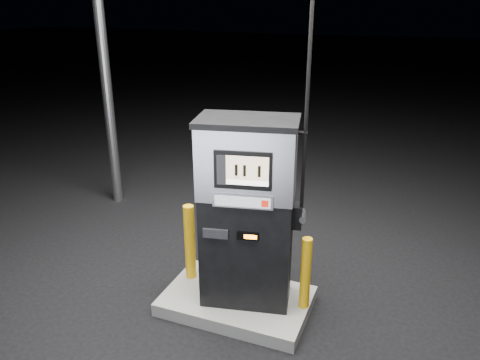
% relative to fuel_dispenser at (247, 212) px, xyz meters
% --- Properties ---
extents(ground, '(80.00, 80.00, 0.00)m').
position_rel_fuel_dispenser_xyz_m(ground, '(-0.11, -0.03, -1.19)').
color(ground, black).
rests_on(ground, ground).
extents(pump_island, '(1.60, 1.00, 0.15)m').
position_rel_fuel_dispenser_xyz_m(pump_island, '(-0.11, -0.03, -1.11)').
color(pump_island, slate).
rests_on(pump_island, ground).
extents(fuel_dispenser, '(1.16, 0.79, 4.19)m').
position_rel_fuel_dispenser_xyz_m(fuel_dispenser, '(0.00, 0.00, 0.00)').
color(fuel_dispenser, black).
rests_on(fuel_dispenser, pump_island).
extents(bollard_left, '(0.16, 0.16, 0.92)m').
position_rel_fuel_dispenser_xyz_m(bollard_left, '(-0.76, 0.13, -0.58)').
color(bollard_left, '#F3AE0D').
rests_on(bollard_left, pump_island).
extents(bollard_right, '(0.13, 0.13, 0.82)m').
position_rel_fuel_dispenser_xyz_m(bollard_right, '(0.63, 0.06, -0.63)').
color(bollard_right, '#F3AE0D').
rests_on(bollard_right, pump_island).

